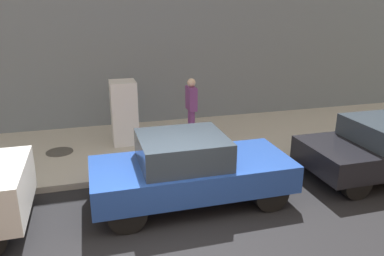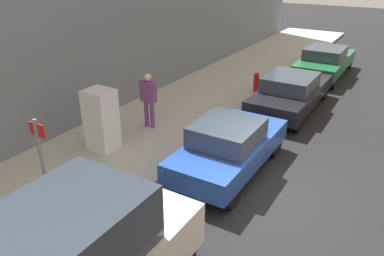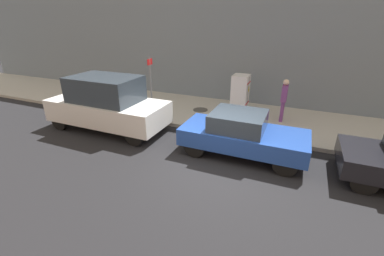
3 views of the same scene
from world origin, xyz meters
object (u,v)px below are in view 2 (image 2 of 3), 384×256
Objects in this scene: street_sign_post at (46,178)px; parked_sedan_green at (325,61)px; fire_hydrant at (256,82)px; discarded_refrigerator at (101,120)px; parked_sedan_dark at (291,92)px; pedestrian_walking_far at (148,96)px; parked_hatchback_blue at (229,146)px.

street_sign_post is 0.54× the size of parked_sedan_green.
discarded_refrigerator is at bearing -104.48° from fire_hydrant.
discarded_refrigerator is 6.98m from parked_sedan_dark.
street_sign_post is at bearing 142.59° from pedestrian_walking_far.
pedestrian_walking_far is 3.46m from parked_hatchback_blue.
parked_hatchback_blue is at bearing -90.00° from parked_sedan_green.
fire_hydrant is 5.35m from pedestrian_walking_far.
discarded_refrigerator is at bearing 117.47° from pedestrian_walking_far.
fire_hydrant is 0.16× the size of parked_sedan_green.
discarded_refrigerator is at bearing -120.28° from parked_sedan_dark.
discarded_refrigerator reaches higher than parked_sedan_dark.
fire_hydrant is at bearing 90.99° from street_sign_post.
parked_sedan_dark is at bearing 90.00° from parked_hatchback_blue.
fire_hydrant is 6.27m from parked_hatchback_blue.
pedestrian_walking_far is 0.38× the size of parked_sedan_dark.
pedestrian_walking_far is (0.22, 1.88, 0.16)m from discarded_refrigerator.
street_sign_post reaches higher than pedestrian_walking_far.
parked_sedan_green is (0.00, 10.21, -0.02)m from parked_hatchback_blue.
parked_sedan_green is at bearing -75.44° from pedestrian_walking_far.
pedestrian_walking_far reaches higher than parked_sedan_green.
parked_sedan_dark is (1.72, -0.93, 0.16)m from fire_hydrant.
discarded_refrigerator is 2.25× the size of fire_hydrant.
parked_sedan_dark reaches higher than fire_hydrant.
street_sign_post is at bearing -96.05° from parked_sedan_green.
street_sign_post reaches higher than parked_hatchback_blue.
discarded_refrigerator is 7.20m from fire_hydrant.
street_sign_post reaches higher than discarded_refrigerator.
pedestrian_walking_far is at bearing -107.25° from fire_hydrant.
parked_hatchback_blue is 0.85× the size of parked_sedan_dark.
discarded_refrigerator is 3.65m from parked_hatchback_blue.
street_sign_post is 0.65× the size of parked_hatchback_blue.
parked_sedan_dark is at bearing -90.00° from parked_sedan_green.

